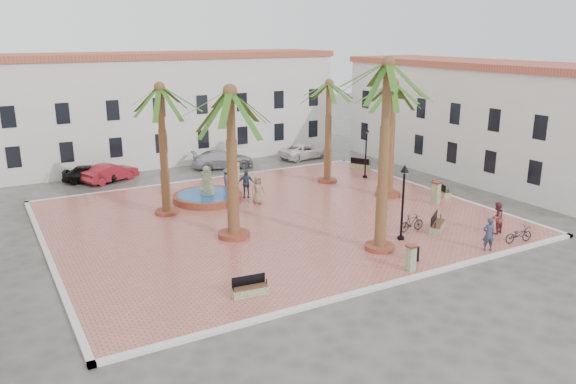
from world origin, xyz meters
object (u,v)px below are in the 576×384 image
at_px(bollard_e, 436,192).
at_px(bench_e, 441,192).
at_px(bench_se, 437,226).
at_px(bicycle_b, 412,223).
at_px(car_red, 111,172).
at_px(palm_nw, 160,101).
at_px(bench_s, 250,290).
at_px(palm_e, 393,98).
at_px(pedestrian_fountain_a, 258,190).
at_px(car_white, 305,151).
at_px(pedestrian_north, 227,180).
at_px(bollard_n, 236,168).
at_px(bicycle_a, 519,234).
at_px(lamppost_s, 404,189).
at_px(bollard_se, 411,257).
at_px(cyclist_a, 489,234).
at_px(pedestrian_fountain_b, 246,184).
at_px(fountain, 208,196).
at_px(bench_ne, 361,165).
at_px(litter_bin, 415,254).
at_px(cyclist_b, 497,218).
at_px(palm_ne, 329,95).
at_px(pedestrian_east, 387,166).
at_px(car_silver, 223,159).
at_px(car_black, 91,174).
at_px(palm_s, 387,83).

bearing_deg(bollard_e, bench_e, 37.03).
bearing_deg(bench_se, bicycle_b, 118.62).
xyz_separation_m(bench_e, car_red, (-19.03, 15.88, 0.30)).
bearing_deg(palm_nw, bench_s, -91.99).
bearing_deg(palm_e, pedestrian_fountain_a, 162.37).
bearing_deg(car_white, pedestrian_north, 114.72).
bearing_deg(bollard_n, bench_s, -112.86).
height_order(bench_e, car_white, car_white).
bearing_deg(bench_e, bicycle_a, 172.88).
distance_m(bench_s, bench_e, 19.81).
xyz_separation_m(lamppost_s, bollard_n, (-2.07, 17.19, -2.17)).
height_order(bollard_se, cyclist_a, cyclist_a).
height_order(bench_s, pedestrian_fountain_b, pedestrian_fountain_b).
height_order(lamppost_s, bicycle_b, lamppost_s).
bearing_deg(fountain, bench_s, -104.62).
relative_size(bench_ne, litter_bin, 2.36).
distance_m(litter_bin, car_white, 24.93).
height_order(fountain, cyclist_b, fountain).
relative_size(bench_s, bench_se, 0.89).
relative_size(palm_ne, pedestrian_north, 4.73).
bearing_deg(pedestrian_fountain_b, cyclist_b, -31.00).
bearing_deg(car_white, bicycle_b, 157.29).
height_order(pedestrian_fountain_a, pedestrian_east, pedestrian_fountain_a).
relative_size(palm_nw, bicycle_a, 4.79).
bearing_deg(bicycle_a, fountain, 45.95).
height_order(car_red, car_white, car_red).
relative_size(palm_e, bicycle_a, 4.75).
height_order(palm_e, bench_ne, palm_e).
bearing_deg(bollard_e, car_silver, 114.73).
bearing_deg(bollard_e, fountain, 147.44).
bearing_deg(car_white, fountain, 115.42).
xyz_separation_m(palm_e, car_silver, (-6.42, 14.06, -6.20)).
relative_size(palm_ne, bicycle_b, 4.73).
relative_size(bench_se, car_black, 0.45).
xyz_separation_m(bench_ne, pedestrian_fountain_a, (-12.00, -4.77, 0.69)).
xyz_separation_m(bench_e, pedestrian_fountain_b, (-12.03, 6.29, 0.71)).
distance_m(palm_s, pedestrian_fountain_a, 13.10).
bearing_deg(car_white, pedestrian_fountain_b, 123.42).
distance_m(bench_s, pedestrian_fountain_b, 15.13).
height_order(fountain, bench_ne, fountain).
distance_m(bicycle_a, car_silver, 25.57).
xyz_separation_m(pedestrian_fountain_a, car_white, (10.34, 11.06, -0.42)).
relative_size(bench_ne, pedestrian_fountain_a, 0.92).
bearing_deg(cyclist_b, palm_e, -100.24).
relative_size(cyclist_a, cyclist_b, 0.97).
bearing_deg(pedestrian_east, bollard_n, -130.02).
height_order(bicycle_a, bicycle_b, bicycle_b).
xyz_separation_m(car_black, car_white, (18.79, -0.72, -0.02)).
relative_size(pedestrian_north, car_silver, 0.32).
height_order(bench_e, bollard_se, bollard_se).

